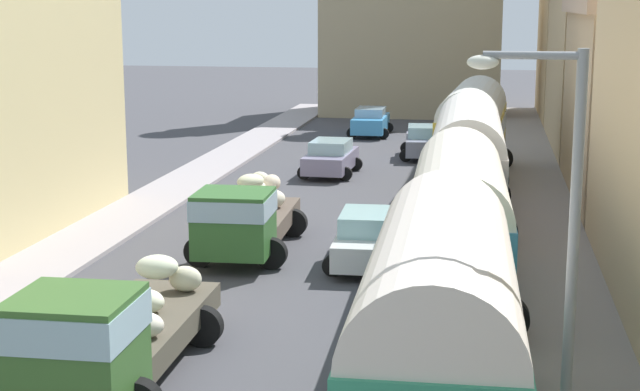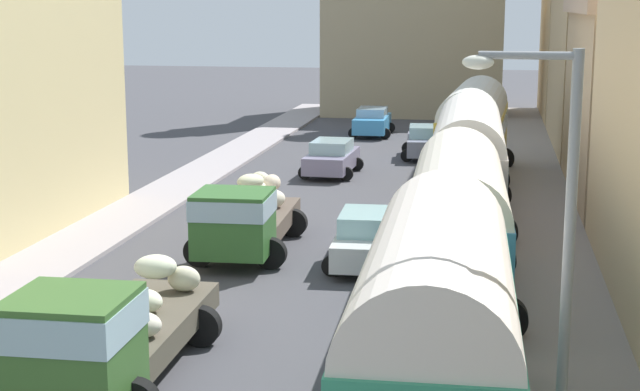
{
  "view_description": "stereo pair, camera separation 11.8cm",
  "coord_description": "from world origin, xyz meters",
  "px_view_note": "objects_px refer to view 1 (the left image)",
  "views": [
    {
      "loc": [
        5.27,
        -8.36,
        7.5
      ],
      "look_at": [
        0.0,
        21.81,
        1.4
      ],
      "focal_mm": 54.63,
      "sensor_mm": 36.0,
      "label": 1
    },
    {
      "loc": [
        5.39,
        -8.34,
        7.5
      ],
      "look_at": [
        0.0,
        21.81,
        1.4
      ],
      "focal_mm": 54.63,
      "sensor_mm": 36.0,
      "label": 2
    }
  ],
  "objects_px": {
    "parked_bus_3": "(473,126)",
    "cargo_truck_0": "(106,334)",
    "parked_bus_0": "(439,330)",
    "cargo_truck_1": "(244,216)",
    "car_3": "(364,239)",
    "parked_bus_1": "(458,219)",
    "streetlamp_near": "(558,250)",
    "car_4": "(422,142)",
    "car_1": "(371,121)",
    "parked_bus_2": "(468,158)",
    "car_0": "(331,157)"
  },
  "relations": [
    {
      "from": "parked_bus_3",
      "to": "cargo_truck_0",
      "type": "relative_size",
      "value": 1.27
    },
    {
      "from": "parked_bus_0",
      "to": "cargo_truck_1",
      "type": "height_order",
      "value": "parked_bus_0"
    },
    {
      "from": "cargo_truck_0",
      "to": "parked_bus_3",
      "type": "bearing_deg",
      "value": 75.73
    },
    {
      "from": "cargo_truck_1",
      "to": "parked_bus_0",
      "type": "bearing_deg",
      "value": -63.11
    },
    {
      "from": "parked_bus_3",
      "to": "car_3",
      "type": "relative_size",
      "value": 2.14
    },
    {
      "from": "parked_bus_1",
      "to": "cargo_truck_0",
      "type": "xyz_separation_m",
      "value": [
        -6.4,
        -7.16,
        -0.93
      ]
    },
    {
      "from": "car_3",
      "to": "parked_bus_0",
      "type": "bearing_deg",
      "value": -77.31
    },
    {
      "from": "parked_bus_1",
      "to": "streetlamp_near",
      "type": "xyz_separation_m",
      "value": [
        1.7,
        -10.16,
        1.86
      ]
    },
    {
      "from": "cargo_truck_0",
      "to": "cargo_truck_1",
      "type": "relative_size",
      "value": 1.07
    },
    {
      "from": "parked_bus_1",
      "to": "car_4",
      "type": "relative_size",
      "value": 2.03
    },
    {
      "from": "car_1",
      "to": "parked_bus_1",
      "type": "bearing_deg",
      "value": -79.09
    },
    {
      "from": "streetlamp_near",
      "to": "cargo_truck_0",
      "type": "bearing_deg",
      "value": 159.63
    },
    {
      "from": "parked_bus_1",
      "to": "cargo_truck_1",
      "type": "xyz_separation_m",
      "value": [
        -6.44,
        3.69,
        -0.99
      ]
    },
    {
      "from": "parked_bus_2",
      "to": "cargo_truck_1",
      "type": "relative_size",
      "value": 1.43
    },
    {
      "from": "car_1",
      "to": "car_4",
      "type": "relative_size",
      "value": 1.06
    },
    {
      "from": "parked_bus_3",
      "to": "car_4",
      "type": "bearing_deg",
      "value": 114.8
    },
    {
      "from": "parked_bus_1",
      "to": "parked_bus_2",
      "type": "height_order",
      "value": "parked_bus_2"
    },
    {
      "from": "cargo_truck_0",
      "to": "car_3",
      "type": "xyz_separation_m",
      "value": [
        3.63,
        10.46,
        -0.49
      ]
    },
    {
      "from": "car_0",
      "to": "car_4",
      "type": "bearing_deg",
      "value": 56.66
    },
    {
      "from": "car_1",
      "to": "car_3",
      "type": "xyz_separation_m",
      "value": [
        3.22,
        -27.81,
        -0.03
      ]
    },
    {
      "from": "parked_bus_2",
      "to": "cargo_truck_0",
      "type": "height_order",
      "value": "parked_bus_2"
    },
    {
      "from": "car_1",
      "to": "car_4",
      "type": "bearing_deg",
      "value": -65.58
    },
    {
      "from": "parked_bus_0",
      "to": "car_0",
      "type": "height_order",
      "value": "parked_bus_0"
    },
    {
      "from": "car_4",
      "to": "car_1",
      "type": "bearing_deg",
      "value": 114.42
    },
    {
      "from": "cargo_truck_1",
      "to": "car_4",
      "type": "bearing_deg",
      "value": 78.79
    },
    {
      "from": "parked_bus_2",
      "to": "car_0",
      "type": "relative_size",
      "value": 2.23
    },
    {
      "from": "parked_bus_0",
      "to": "car_0",
      "type": "relative_size",
      "value": 1.92
    },
    {
      "from": "parked_bus_2",
      "to": "car_0",
      "type": "height_order",
      "value": "parked_bus_2"
    },
    {
      "from": "parked_bus_2",
      "to": "car_4",
      "type": "bearing_deg",
      "value": 99.89
    },
    {
      "from": "parked_bus_2",
      "to": "car_1",
      "type": "bearing_deg",
      "value": 105.17
    },
    {
      "from": "car_0",
      "to": "car_1",
      "type": "relative_size",
      "value": 0.99
    },
    {
      "from": "car_4",
      "to": "streetlamp_near",
      "type": "bearing_deg",
      "value": -82.85
    },
    {
      "from": "cargo_truck_0",
      "to": "streetlamp_near",
      "type": "xyz_separation_m",
      "value": [
        8.1,
        -3.01,
        2.79
      ]
    },
    {
      "from": "cargo_truck_0",
      "to": "car_3",
      "type": "distance_m",
      "value": 11.08
    },
    {
      "from": "streetlamp_near",
      "to": "parked_bus_3",
      "type": "bearing_deg",
      "value": 93.45
    },
    {
      "from": "car_1",
      "to": "car_3",
      "type": "distance_m",
      "value": 27.99
    },
    {
      "from": "parked_bus_2",
      "to": "parked_bus_3",
      "type": "distance_m",
      "value": 9.0
    },
    {
      "from": "parked_bus_2",
      "to": "cargo_truck_1",
      "type": "xyz_separation_m",
      "value": [
        -6.44,
        -5.31,
        -1.11
      ]
    },
    {
      "from": "car_1",
      "to": "car_3",
      "type": "relative_size",
      "value": 1.02
    },
    {
      "from": "car_0",
      "to": "streetlamp_near",
      "type": "bearing_deg",
      "value": -74.4
    },
    {
      "from": "car_0",
      "to": "car_4",
      "type": "xyz_separation_m",
      "value": [
        3.63,
        5.52,
        0.01
      ]
    },
    {
      "from": "car_3",
      "to": "streetlamp_near",
      "type": "bearing_deg",
      "value": -71.64
    },
    {
      "from": "parked_bus_0",
      "to": "car_0",
      "type": "bearing_deg",
      "value": 102.86
    },
    {
      "from": "cargo_truck_0",
      "to": "cargo_truck_1",
      "type": "xyz_separation_m",
      "value": [
        -0.04,
        10.85,
        -0.06
      ]
    },
    {
      "from": "parked_bus_0",
      "to": "car_4",
      "type": "xyz_separation_m",
      "value": [
        -2.52,
        32.45,
        -1.59
      ]
    },
    {
      "from": "parked_bus_3",
      "to": "cargo_truck_0",
      "type": "height_order",
      "value": "parked_bus_3"
    },
    {
      "from": "cargo_truck_1",
      "to": "car_1",
      "type": "distance_m",
      "value": 27.42
    },
    {
      "from": "parked_bus_0",
      "to": "parked_bus_3",
      "type": "relative_size",
      "value": 0.9
    },
    {
      "from": "parked_bus_3",
      "to": "cargo_truck_1",
      "type": "bearing_deg",
      "value": -114.22
    },
    {
      "from": "cargo_truck_1",
      "to": "car_0",
      "type": "height_order",
      "value": "cargo_truck_1"
    }
  ]
}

